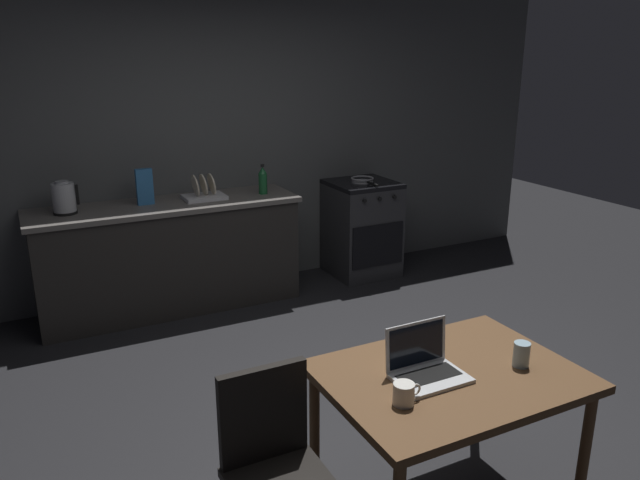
{
  "coord_description": "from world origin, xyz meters",
  "views": [
    {
      "loc": [
        -1.63,
        -2.89,
        2.11
      ],
      "look_at": [
        0.17,
        0.64,
        0.88
      ],
      "focal_mm": 34.62,
      "sensor_mm": 36.0,
      "label": 1
    }
  ],
  "objects_px": {
    "stove_oven": "(361,228)",
    "dining_table": "(449,387)",
    "laptop": "(426,367)",
    "electric_kettle": "(64,198)",
    "coffee_mug": "(404,394)",
    "cereal_box": "(145,187)",
    "dish_rack": "(204,193)",
    "bottle": "(263,180)",
    "frying_pan": "(363,180)",
    "chair": "(274,462)",
    "drinking_glass": "(521,354)"
  },
  "relations": [
    {
      "from": "dining_table",
      "to": "dish_rack",
      "type": "relative_size",
      "value": 3.34
    },
    {
      "from": "electric_kettle",
      "to": "drinking_glass",
      "type": "height_order",
      "value": "electric_kettle"
    },
    {
      "from": "bottle",
      "to": "frying_pan",
      "type": "xyz_separation_m",
      "value": [
        1.01,
        0.02,
        -0.1
      ]
    },
    {
      "from": "cereal_box",
      "to": "dish_rack",
      "type": "height_order",
      "value": "cereal_box"
    },
    {
      "from": "dining_table",
      "to": "frying_pan",
      "type": "bearing_deg",
      "value": 66.35
    },
    {
      "from": "frying_pan",
      "to": "cereal_box",
      "type": "xyz_separation_m",
      "value": [
        -2.0,
        0.05,
        0.12
      ]
    },
    {
      "from": "stove_oven",
      "to": "laptop",
      "type": "xyz_separation_m",
      "value": [
        -1.43,
        -2.95,
        0.31
      ]
    },
    {
      "from": "laptop",
      "to": "coffee_mug",
      "type": "xyz_separation_m",
      "value": [
        -0.21,
        -0.14,
        0.0
      ]
    },
    {
      "from": "electric_kettle",
      "to": "cereal_box",
      "type": "xyz_separation_m",
      "value": [
        0.61,
        0.02,
        0.02
      ]
    },
    {
      "from": "dining_table",
      "to": "bottle",
      "type": "distance_m",
      "value": 2.97
    },
    {
      "from": "chair",
      "to": "cereal_box",
      "type": "distance_m",
      "value": 3.02
    },
    {
      "from": "coffee_mug",
      "to": "drinking_glass",
      "type": "distance_m",
      "value": 0.66
    },
    {
      "from": "electric_kettle",
      "to": "chair",
      "type": "bearing_deg",
      "value": -81.11
    },
    {
      "from": "stove_oven",
      "to": "dining_table",
      "type": "bearing_deg",
      "value": -113.66
    },
    {
      "from": "electric_kettle",
      "to": "dining_table",
      "type": "bearing_deg",
      "value": -66.26
    },
    {
      "from": "frying_pan",
      "to": "dish_rack",
      "type": "bearing_deg",
      "value": 178.85
    },
    {
      "from": "stove_oven",
      "to": "dish_rack",
      "type": "relative_size",
      "value": 2.68
    },
    {
      "from": "drinking_glass",
      "to": "stove_oven",
      "type": "bearing_deg",
      "value": 72.33
    },
    {
      "from": "stove_oven",
      "to": "laptop",
      "type": "relative_size",
      "value": 2.84
    },
    {
      "from": "laptop",
      "to": "cereal_box",
      "type": "height_order",
      "value": "cereal_box"
    },
    {
      "from": "drinking_glass",
      "to": "cereal_box",
      "type": "distance_m",
      "value": 3.27
    },
    {
      "from": "bottle",
      "to": "frying_pan",
      "type": "relative_size",
      "value": 0.66
    },
    {
      "from": "coffee_mug",
      "to": "dish_rack",
      "type": "relative_size",
      "value": 0.38
    },
    {
      "from": "laptop",
      "to": "electric_kettle",
      "type": "distance_m",
      "value": 3.2
    },
    {
      "from": "dining_table",
      "to": "frying_pan",
      "type": "height_order",
      "value": "frying_pan"
    },
    {
      "from": "frying_pan",
      "to": "dish_rack",
      "type": "xyz_separation_m",
      "value": [
        -1.52,
        0.03,
        0.02
      ]
    },
    {
      "from": "coffee_mug",
      "to": "cereal_box",
      "type": "bearing_deg",
      "value": 96.82
    },
    {
      "from": "chair",
      "to": "laptop",
      "type": "xyz_separation_m",
      "value": [
        0.73,
        -0.01,
        0.25
      ]
    },
    {
      "from": "electric_kettle",
      "to": "cereal_box",
      "type": "height_order",
      "value": "cereal_box"
    },
    {
      "from": "bottle",
      "to": "drinking_glass",
      "type": "bearing_deg",
      "value": -89.12
    },
    {
      "from": "drinking_glass",
      "to": "laptop",
      "type": "bearing_deg",
      "value": 165.02
    },
    {
      "from": "bottle",
      "to": "coffee_mug",
      "type": "distance_m",
      "value": 3.12
    },
    {
      "from": "laptop",
      "to": "coffee_mug",
      "type": "distance_m",
      "value": 0.25
    },
    {
      "from": "dining_table",
      "to": "drinking_glass",
      "type": "relative_size",
      "value": 9.82
    },
    {
      "from": "chair",
      "to": "electric_kettle",
      "type": "relative_size",
      "value": 3.51
    },
    {
      "from": "laptop",
      "to": "coffee_mug",
      "type": "height_order",
      "value": "laptop"
    },
    {
      "from": "chair",
      "to": "cereal_box",
      "type": "xyz_separation_m",
      "value": [
        0.14,
        2.97,
        0.55
      ]
    },
    {
      "from": "electric_kettle",
      "to": "coffee_mug",
      "type": "relative_size",
      "value": 1.97
    },
    {
      "from": "bottle",
      "to": "coffee_mug",
      "type": "bearing_deg",
      "value": -101.35
    },
    {
      "from": "stove_oven",
      "to": "cereal_box",
      "type": "distance_m",
      "value": 2.1
    },
    {
      "from": "stove_oven",
      "to": "cereal_box",
      "type": "height_order",
      "value": "cereal_box"
    },
    {
      "from": "stove_oven",
      "to": "laptop",
      "type": "bearing_deg",
      "value": -115.76
    },
    {
      "from": "stove_oven",
      "to": "coffee_mug",
      "type": "xyz_separation_m",
      "value": [
        -1.64,
        -3.09,
        0.31
      ]
    },
    {
      "from": "laptop",
      "to": "drinking_glass",
      "type": "xyz_separation_m",
      "value": [
        0.45,
        -0.12,
        0.01
      ]
    },
    {
      "from": "dining_table",
      "to": "laptop",
      "type": "distance_m",
      "value": 0.17
    },
    {
      "from": "drinking_glass",
      "to": "dish_rack",
      "type": "xyz_separation_m",
      "value": [
        -0.56,
        3.08,
        0.18
      ]
    },
    {
      "from": "chair",
      "to": "stove_oven",
      "type": "bearing_deg",
      "value": 35.79
    },
    {
      "from": "stove_oven",
      "to": "coffee_mug",
      "type": "distance_m",
      "value": 3.51
    },
    {
      "from": "frying_pan",
      "to": "cereal_box",
      "type": "height_order",
      "value": "cereal_box"
    },
    {
      "from": "stove_oven",
      "to": "electric_kettle",
      "type": "height_order",
      "value": "electric_kettle"
    }
  ]
}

